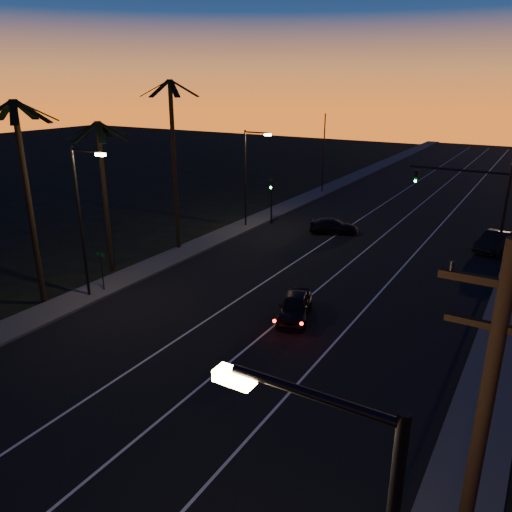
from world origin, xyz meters
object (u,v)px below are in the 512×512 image
Objects in this scene: signal_mast at (472,192)px; cross_car at (333,226)px; right_car at (494,241)px; utility_pole at (473,472)px; lead_car at (295,306)px.

cross_car is (-10.62, 0.23, -4.16)m from signal_mast.
signal_mast is 4.93m from right_car.
cross_car is at bearing 178.76° from signal_mast.
utility_pole reaches higher than signal_mast.
right_car is at bearing 8.68° from cross_car.
lead_car is (-10.60, 13.82, -4.61)m from utility_pole.
cross_car is (-4.49, 16.41, -0.08)m from lead_car.
lead_car is at bearing -113.59° from right_car.
lead_car is at bearing -74.70° from cross_car.
utility_pole is 1.41× the size of signal_mast.
signal_mast reaches higher than lead_car.
signal_mast is at bearing 69.24° from lead_car.
cross_car is (-15.08, 30.22, -4.69)m from utility_pole.
right_car reaches higher than lead_car.
lead_car is at bearing 127.48° from utility_pole.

